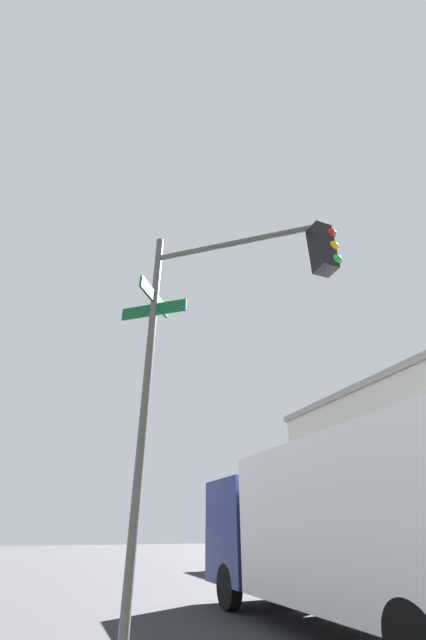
# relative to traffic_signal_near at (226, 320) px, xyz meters

# --- Properties ---
(traffic_signal_near) EXTENTS (2.24, 2.75, 6.25)m
(traffic_signal_near) POSITION_rel_traffic_signal_near_xyz_m (0.00, 0.00, 0.00)
(traffic_signal_near) COLOR #474C47
(traffic_signal_near) RESTS_ON ground_plane
(box_truck_second) EXTENTS (8.58, 2.33, 3.40)m
(box_truck_second) POSITION_rel_traffic_signal_near_xyz_m (-3.35, 3.75, -2.55)
(box_truck_second) COLOR navy
(box_truck_second) RESTS_ON ground_plane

